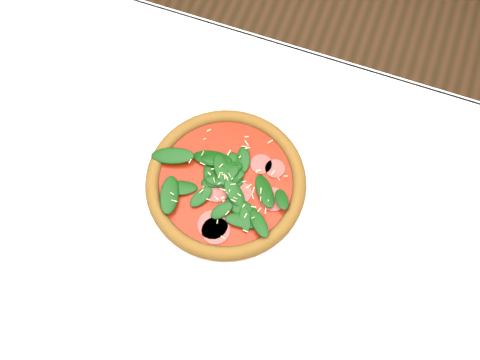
% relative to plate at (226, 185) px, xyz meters
% --- Properties ---
extents(ground, '(6.00, 6.00, 0.00)m').
position_rel_plate_xyz_m(ground, '(-0.01, -0.06, -0.76)').
color(ground, brown).
rests_on(ground, ground).
extents(dining_table, '(1.21, 0.81, 0.75)m').
position_rel_plate_xyz_m(dining_table, '(-0.01, -0.06, -0.11)').
color(dining_table, white).
rests_on(dining_table, ground).
extents(plate, '(0.34, 0.34, 0.01)m').
position_rel_plate_xyz_m(plate, '(0.00, 0.00, 0.00)').
color(plate, silver).
rests_on(plate, dining_table).
extents(pizza, '(0.31, 0.31, 0.04)m').
position_rel_plate_xyz_m(pizza, '(0.00, 0.00, 0.02)').
color(pizza, '#9F6F26').
rests_on(pizza, plate).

